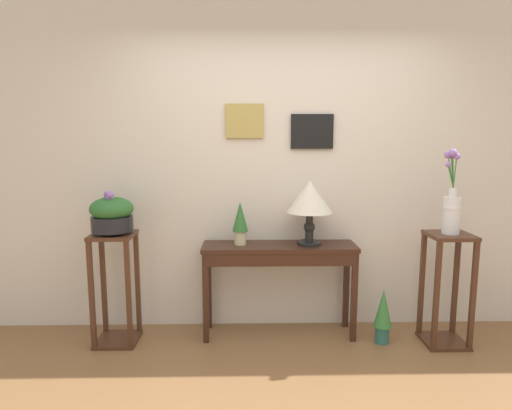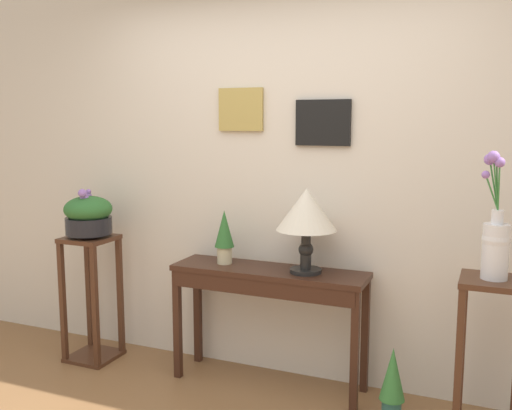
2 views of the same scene
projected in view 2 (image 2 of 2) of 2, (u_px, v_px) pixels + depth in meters
back_wall_with_art at (289, 166)px, 3.74m from camera, size 9.00×0.13×2.80m
console_table at (268, 288)px, 3.61m from camera, size 1.25×0.34×0.77m
table_lamp at (306, 213)px, 3.47m from camera, size 0.37×0.37×0.52m
potted_plant_on_console at (224, 234)px, 3.72m from camera, size 0.13×0.13×0.35m
pedestal_stand_left at (92, 298)px, 4.06m from camera, size 0.32×0.32×0.89m
planter_bowl_wide_left at (88, 215)px, 3.98m from camera, size 0.33×0.33×0.34m
pedestal_stand_right at (488, 362)px, 2.98m from camera, size 0.32×0.32×0.90m
flower_vase_tall_right at (495, 239)px, 2.89m from camera, size 0.15×0.14×0.65m
potted_plant_floor at (392, 382)px, 3.21m from camera, size 0.14×0.14×0.44m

